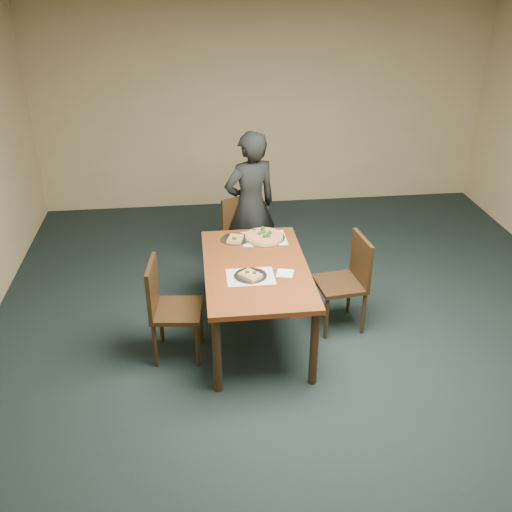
{
  "coord_description": "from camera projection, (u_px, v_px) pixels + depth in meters",
  "views": [
    {
      "loc": [
        -0.98,
        -3.52,
        3.16
      ],
      "look_at": [
        -0.48,
        0.78,
        0.85
      ],
      "focal_mm": 40.0,
      "sensor_mm": 36.0,
      "label": 1
    }
  ],
  "objects": [
    {
      "name": "ground",
      "position": [
        325.0,
        389.0,
        4.67
      ],
      "size": [
        8.0,
        8.0,
        0.0
      ],
      "primitive_type": "plane",
      "color": "black",
      "rests_on": "ground"
    },
    {
      "name": "room_shell",
      "position": [
        339.0,
        190.0,
        3.85
      ],
      "size": [
        8.0,
        8.0,
        8.0
      ],
      "color": "#C3B487",
      "rests_on": "ground"
    },
    {
      "name": "dining_table",
      "position": [
        256.0,
        275.0,
        5.0
      ],
      "size": [
        0.9,
        1.5,
        0.75
      ],
      "color": "#5A2A12",
      "rests_on": "ground"
    },
    {
      "name": "chair_far",
      "position": [
        245.0,
        235.0,
        6.04
      ],
      "size": [
        0.56,
        0.56,
        0.91
      ],
      "rotation": [
        0.0,
        0.0,
        0.43
      ],
      "color": "black",
      "rests_on": "ground"
    },
    {
      "name": "chair_left",
      "position": [
        167.0,
        304.0,
        4.85
      ],
      "size": [
        0.46,
        0.46,
        0.91
      ],
      "rotation": [
        0.0,
        0.0,
        1.46
      ],
      "color": "black",
      "rests_on": "ground"
    },
    {
      "name": "chair_right",
      "position": [
        348.0,
        277.0,
        5.25
      ],
      "size": [
        0.46,
        0.46,
        0.91
      ],
      "rotation": [
        0.0,
        0.0,
        -1.46
      ],
      "color": "black",
      "rests_on": "ground"
    },
    {
      "name": "diner",
      "position": [
        250.0,
        206.0,
        5.98
      ],
      "size": [
        0.69,
        0.57,
        1.61
      ],
      "primitive_type": "imported",
      "rotation": [
        0.0,
        0.0,
        3.5
      ],
      "color": "black",
      "rests_on": "ground"
    },
    {
      "name": "placemat_main",
      "position": [
        264.0,
        238.0,
        5.43
      ],
      "size": [
        0.42,
        0.32,
        0.0
      ],
      "primitive_type": "cube",
      "color": "white",
      "rests_on": "dining_table"
    },
    {
      "name": "placemat_near",
      "position": [
        250.0,
        277.0,
        4.79
      ],
      "size": [
        0.4,
        0.3,
        0.0
      ],
      "primitive_type": "cube",
      "color": "white",
      "rests_on": "dining_table"
    },
    {
      "name": "pizza_pan",
      "position": [
        264.0,
        236.0,
        5.42
      ],
      "size": [
        0.4,
        0.4,
        0.07
      ],
      "color": "silver",
      "rests_on": "dining_table"
    },
    {
      "name": "slice_plate_near",
      "position": [
        250.0,
        275.0,
        4.79
      ],
      "size": [
        0.28,
        0.28,
        0.06
      ],
      "color": "silver",
      "rests_on": "dining_table"
    },
    {
      "name": "slice_plate_far",
      "position": [
        235.0,
        239.0,
        5.4
      ],
      "size": [
        0.28,
        0.28,
        0.06
      ],
      "color": "silver",
      "rests_on": "dining_table"
    },
    {
      "name": "napkin",
      "position": [
        285.0,
        273.0,
        4.84
      ],
      "size": [
        0.17,
        0.17,
        0.01
      ],
      "primitive_type": "cube",
      "rotation": [
        0.0,
        0.0,
        -0.26
      ],
      "color": "white",
      "rests_on": "dining_table"
    }
  ]
}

